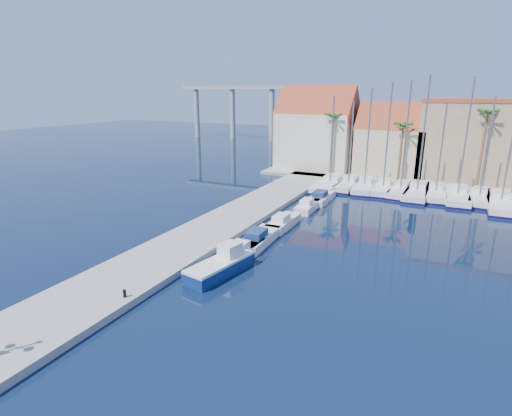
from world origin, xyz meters
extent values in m
plane|color=black|center=(0.00, 0.00, 0.00)|extent=(260.00, 260.00, 0.00)
cube|color=gray|center=(-9.00, 13.50, 0.25)|extent=(6.00, 77.00, 0.50)
cube|color=gray|center=(10.00, 48.00, 0.25)|extent=(54.00, 16.00, 0.50)
cylinder|color=black|center=(-6.68, -1.07, 0.75)|extent=(0.20, 0.20, 0.50)
cube|color=navy|center=(-3.59, 5.31, 0.44)|extent=(2.93, 6.08, 0.87)
cube|color=white|center=(-3.59, 5.31, 0.97)|extent=(2.93, 6.08, 0.19)
cube|color=white|center=(-3.39, 6.46, 1.51)|extent=(1.51, 1.75, 1.07)
cube|color=white|center=(-3.70, 8.79, 0.40)|extent=(1.85, 5.74, 0.80)
cube|color=white|center=(-3.70, 8.21, 1.10)|extent=(1.29, 2.01, 0.60)
cube|color=white|center=(-3.74, 12.17, 0.40)|extent=(2.27, 6.23, 0.80)
cube|color=navy|center=(-3.71, 11.56, 1.10)|extent=(1.48, 2.21, 0.60)
cube|color=white|center=(-3.57, 17.28, 0.40)|extent=(1.75, 5.45, 0.80)
cube|color=white|center=(-3.58, 16.73, 1.10)|extent=(1.22, 1.91, 0.60)
cube|color=white|center=(-3.30, 23.95, 0.40)|extent=(1.77, 5.14, 0.80)
cube|color=white|center=(-3.29, 23.44, 1.10)|extent=(1.19, 1.81, 0.60)
cube|color=white|center=(-3.14, 28.33, 0.40)|extent=(2.18, 6.45, 0.80)
cube|color=navy|center=(-3.13, 27.69, 1.10)|extent=(1.48, 2.27, 0.60)
cube|color=white|center=(-4.11, 35.79, 0.50)|extent=(2.89, 10.92, 1.00)
cube|color=#110C3F|center=(-4.11, 35.79, 0.18)|extent=(2.95, 10.98, 0.28)
cube|color=white|center=(-4.11, 36.89, 1.30)|extent=(2.00, 3.28, 0.60)
cylinder|color=slate|center=(-4.10, 35.25, 6.68)|extent=(0.20, 0.20, 11.36)
cube|color=white|center=(-1.68, 36.48, 0.50)|extent=(2.67, 8.60, 1.00)
cube|color=#110C3F|center=(-1.68, 36.48, 0.18)|extent=(2.74, 8.66, 0.28)
cube|color=white|center=(-1.63, 37.33, 1.30)|extent=(1.68, 2.63, 0.60)
cylinder|color=slate|center=(-1.71, 36.06, 6.39)|extent=(0.20, 0.20, 10.78)
cube|color=white|center=(0.46, 36.49, 0.50)|extent=(3.00, 9.26, 1.00)
cube|color=#110C3F|center=(0.46, 36.49, 0.18)|extent=(3.06, 9.32, 0.28)
cube|color=white|center=(0.39, 37.40, 1.30)|extent=(1.85, 2.84, 0.60)
cylinder|color=slate|center=(0.49, 36.03, 7.19)|extent=(0.20, 0.20, 12.38)
cube|color=white|center=(2.92, 36.41, 0.50)|extent=(2.51, 8.59, 1.00)
cube|color=#110C3F|center=(2.92, 36.41, 0.18)|extent=(2.57, 8.65, 0.28)
cube|color=white|center=(2.89, 37.27, 1.30)|extent=(1.64, 2.61, 0.60)
cylinder|color=slate|center=(2.94, 35.99, 7.56)|extent=(0.20, 0.20, 13.13)
cube|color=white|center=(5.17, 36.08, 0.50)|extent=(2.63, 8.41, 1.00)
cube|color=#110C3F|center=(5.17, 36.08, 0.18)|extent=(2.69, 8.47, 0.28)
cube|color=white|center=(5.22, 36.91, 1.30)|extent=(1.65, 2.57, 0.60)
cylinder|color=slate|center=(5.15, 35.67, 7.64)|extent=(0.20, 0.20, 13.27)
cube|color=white|center=(7.16, 36.33, 0.50)|extent=(2.78, 10.27, 1.00)
cube|color=#110C3F|center=(7.16, 36.33, 0.18)|extent=(2.84, 10.33, 0.28)
cube|color=white|center=(7.17, 37.36, 1.30)|extent=(1.90, 3.09, 0.60)
cylinder|color=slate|center=(7.16, 35.82, 7.90)|extent=(0.20, 0.20, 13.80)
cube|color=white|center=(9.30, 36.69, 0.50)|extent=(2.86, 9.32, 1.00)
cube|color=#110C3F|center=(9.30, 36.69, 0.18)|extent=(2.92, 9.38, 0.28)
cube|color=white|center=(9.26, 37.61, 1.30)|extent=(1.81, 2.85, 0.60)
cylinder|color=slate|center=(9.33, 36.23, 6.25)|extent=(0.20, 0.20, 10.50)
cube|color=white|center=(11.80, 36.30, 0.50)|extent=(2.95, 10.06, 1.00)
cube|color=#110C3F|center=(11.80, 36.30, 0.18)|extent=(3.01, 10.12, 0.28)
cube|color=white|center=(11.76, 37.30, 1.30)|extent=(1.92, 3.06, 0.60)
cylinder|color=slate|center=(11.82, 35.80, 7.79)|extent=(0.20, 0.20, 13.57)
cube|color=white|center=(14.20, 36.42, 0.50)|extent=(2.75, 8.42, 1.00)
cube|color=#110C3F|center=(14.20, 36.42, 0.18)|extent=(2.81, 8.48, 0.28)
cube|color=white|center=(14.26, 37.25, 1.30)|extent=(1.68, 2.59, 0.60)
cylinder|color=slate|center=(14.17, 36.01, 6.75)|extent=(0.20, 0.20, 11.49)
cube|color=white|center=(16.34, 35.35, 0.50)|extent=(3.06, 11.51, 1.00)
cube|color=#110C3F|center=(16.34, 35.35, 0.18)|extent=(3.12, 11.57, 0.28)
cube|color=white|center=(16.33, 36.50, 1.30)|extent=(2.11, 3.46, 0.60)
cylinder|color=slate|center=(16.34, 34.78, 7.75)|extent=(0.20, 0.20, 13.50)
cube|color=beige|center=(-10.00, 47.00, 5.00)|extent=(12.00, 9.00, 9.00)
cube|color=#953620|center=(-10.00, 47.00, 9.50)|extent=(12.30, 9.00, 9.00)
cube|color=beige|center=(2.00, 47.00, 4.00)|extent=(10.00, 8.00, 7.00)
cube|color=#953620|center=(2.00, 47.00, 7.50)|extent=(10.30, 8.00, 8.00)
cube|color=#99835E|center=(13.00, 48.00, 6.00)|extent=(14.00, 10.00, 11.00)
cube|color=#953620|center=(13.00, 48.00, 11.75)|extent=(14.20, 10.20, 0.50)
cylinder|color=brown|center=(-6.00, 42.00, 5.00)|extent=(0.36, 0.36, 9.00)
sphere|color=#1B5B1A|center=(-6.00, 42.00, 9.35)|extent=(2.60, 2.60, 2.60)
cylinder|color=brown|center=(4.00, 42.00, 4.50)|extent=(0.36, 0.36, 8.00)
sphere|color=#1B5B1A|center=(4.00, 42.00, 8.35)|extent=(2.60, 2.60, 2.60)
cylinder|color=brown|center=(14.00, 42.00, 5.50)|extent=(0.36, 0.36, 10.00)
sphere|color=#1B5B1A|center=(14.00, 42.00, 10.35)|extent=(2.60, 2.60, 2.60)
cube|color=#9E9E99|center=(-38.00, 82.00, 14.00)|extent=(48.00, 2.20, 0.90)
cylinder|color=#9E9E99|center=(-58.00, 82.00, 7.00)|extent=(1.40, 1.40, 14.00)
cylinder|color=#9E9E99|center=(-46.00, 82.00, 7.00)|extent=(1.40, 1.40, 14.00)
cylinder|color=#9E9E99|center=(-34.00, 82.00, 7.00)|extent=(1.40, 1.40, 14.00)
cylinder|color=#9E9E99|center=(-22.00, 82.00, 7.00)|extent=(1.40, 1.40, 14.00)
camera|label=1|loc=(10.70, -17.54, 12.91)|focal=28.00mm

